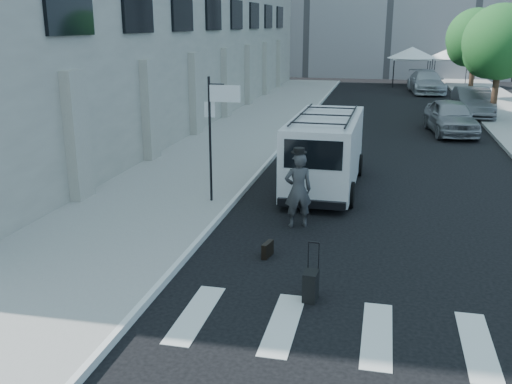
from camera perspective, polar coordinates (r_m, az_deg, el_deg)
The scene contains 15 objects.
ground at distance 12.93m, azimuth 2.46°, elevation -6.34°, with size 120.00×120.00×0.00m, color black.
sidewalk_left at distance 28.88m, azimuth -0.12°, elevation 6.63°, with size 4.50×48.00×0.15m, color gray.
building_left at distance 32.71m, azimuth -12.41°, elevation 17.85°, with size 10.00×44.00×12.00m, color gray.
sign_pole at distance 15.76m, azimuth -3.85°, elevation 7.84°, with size 1.03×0.07×3.50m.
tree_near at distance 32.36m, azimuth 23.03°, elevation 13.38°, with size 3.80×3.83×6.03m.
tree_far at distance 41.26m, azimuth 20.93°, elevation 14.00°, with size 3.80×3.83×6.03m.
tent_left at distance 49.82m, azimuth 15.35°, elevation 13.27°, with size 4.00×4.00×3.20m.
tent_right at distance 50.55m, azimuth 19.05°, elevation 13.00°, with size 4.00×4.00×3.20m.
businessman at distance 14.46m, azimuth 4.23°, elevation 0.20°, with size 0.71×0.46×1.94m, color #373739.
briefcase at distance 12.79m, azimuth 1.16°, elevation -5.77°, with size 0.12×0.44×0.34m, color black.
suitcase at distance 10.88m, azimuth 5.50°, elevation -9.29°, with size 0.28×0.42×1.11m.
cargo_van at distance 18.12m, azimuth 6.97°, elevation 4.13°, with size 2.21×6.04×2.26m.
parked_car_a at distance 28.53m, azimuth 18.89°, elevation 7.12°, with size 1.90×4.73×1.61m, color gray.
parked_car_b at distance 34.14m, azimuth 20.81°, elevation 8.37°, with size 1.73×4.98×1.64m, color #4E5054.
parked_car_c at distance 45.23m, azimuth 16.67°, elevation 10.48°, with size 2.29×5.63×1.63m, color #AEB1B6.
Camera 1 is at (2.09, -11.73, 5.01)m, focal length 40.00 mm.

